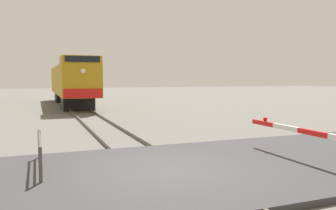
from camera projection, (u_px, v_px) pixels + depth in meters
The scene contains 6 objects.
ground_plane at pixel (166, 176), 8.52m from camera, with size 160.00×160.00×0.00m, color #605E59.
rail_track_left at pixel (138, 176), 8.25m from camera, with size 0.08×80.00×0.15m, color #59544C.
rail_track_right at pixel (192, 170), 8.77m from camera, with size 0.08×80.00×0.15m, color #59544C.
road_surface at pixel (166, 173), 8.51m from camera, with size 36.00×6.02×0.15m, color #38383A.
locomotive at pixel (71, 82), 30.68m from camera, with size 2.73×16.95×3.99m.
guard_railing at pixel (40, 150), 8.58m from camera, with size 0.08×2.60×0.95m.
Camera 1 is at (-2.97, -7.80, 2.44)m, focal length 36.29 mm.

